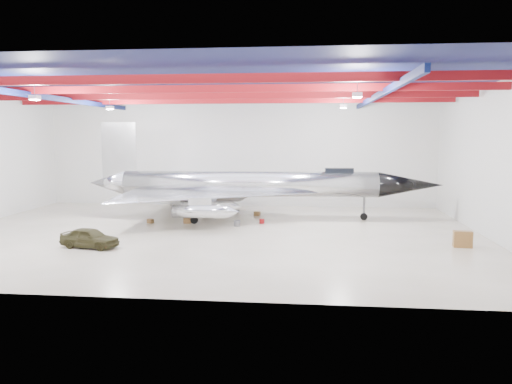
# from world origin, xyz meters

# --- Properties ---
(floor) EXTENTS (40.00, 40.00, 0.00)m
(floor) POSITION_xyz_m (0.00, 0.00, 0.00)
(floor) COLOR #BCB295
(floor) RESTS_ON ground
(wall_back) EXTENTS (40.00, 0.00, 40.00)m
(wall_back) POSITION_xyz_m (0.00, 15.00, 5.50)
(wall_back) COLOR silver
(wall_back) RESTS_ON floor
(wall_right) EXTENTS (0.00, 30.00, 30.00)m
(wall_right) POSITION_xyz_m (20.00, 0.00, 5.50)
(wall_right) COLOR silver
(wall_right) RESTS_ON floor
(ceiling) EXTENTS (40.00, 40.00, 0.00)m
(ceiling) POSITION_xyz_m (0.00, 0.00, 11.00)
(ceiling) COLOR #0A0F38
(ceiling) RESTS_ON wall_back
(ceiling_structure) EXTENTS (39.50, 29.50, 1.08)m
(ceiling_structure) POSITION_xyz_m (0.00, 0.00, 10.32)
(ceiling_structure) COLOR maroon
(ceiling_structure) RESTS_ON ceiling
(jet_aircraft) EXTENTS (30.93, 18.28, 8.43)m
(jet_aircraft) POSITION_xyz_m (2.05, 6.82, 2.77)
(jet_aircraft) COLOR silver
(jet_aircraft) RESTS_ON floor
(jeep) EXTENTS (4.11, 2.29, 1.32)m
(jeep) POSITION_xyz_m (-7.00, -5.47, 0.66)
(jeep) COLOR #36331B
(jeep) RESTS_ON floor
(desk) EXTENTS (1.22, 0.69, 1.07)m
(desk) POSITION_xyz_m (17.34, -2.79, 0.54)
(desk) COLOR brown
(desk) RESTS_ON floor
(crate_ply) EXTENTS (0.60, 0.55, 0.34)m
(crate_ply) POSITION_xyz_m (-5.92, 3.84, 0.17)
(crate_ply) COLOR olive
(crate_ply) RESTS_ON floor
(engine_drum) EXTENTS (0.62, 0.62, 0.48)m
(engine_drum) POSITION_xyz_m (1.52, 3.13, 0.24)
(engine_drum) COLOR #59595B
(engine_drum) RESTS_ON floor
(parts_bin) EXTENTS (0.62, 0.54, 0.37)m
(parts_bin) POSITION_xyz_m (2.59, 8.54, 0.19)
(parts_bin) COLOR olive
(parts_bin) RESTS_ON floor
(tool_chest) EXTENTS (0.44, 0.44, 0.38)m
(tool_chest) POSITION_xyz_m (3.39, 4.60, 0.19)
(tool_chest) COLOR maroon
(tool_chest) RESTS_ON floor
(oil_barrel) EXTENTS (0.68, 0.57, 0.44)m
(oil_barrel) POSITION_xyz_m (-2.81, 4.05, 0.22)
(oil_barrel) COLOR olive
(oil_barrel) RESTS_ON floor
(spares_box) EXTENTS (0.46, 0.46, 0.32)m
(spares_box) POSITION_xyz_m (0.59, 9.88, 0.16)
(spares_box) COLOR #59595B
(spares_box) RESTS_ON floor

